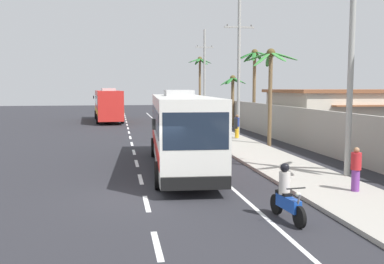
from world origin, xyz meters
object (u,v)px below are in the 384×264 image
(utility_pole_nearest, at_px, (350,54))
(palm_nearest, at_px, (254,71))
(pedestrian_near_kerb, at_px, (227,122))
(palm_fourth, at_px, (200,74))
(utility_pole_far, at_px, (204,74))
(roadside_building, at_px, (356,112))
(pedestrian_far_walk, at_px, (237,126))
(utility_pole_mid, at_px, (239,67))
(pedestrian_midwalk, at_px, (356,168))
(motorcycle_beside_bus, at_px, (196,134))
(palm_third, at_px, (270,74))
(motorcycle_trailing, at_px, (286,197))
(coach_bus_foreground, at_px, (181,128))
(palm_second, at_px, (233,90))
(coach_bus_far_lane, at_px, (108,104))

(utility_pole_nearest, bearing_deg, palm_nearest, 82.98)
(pedestrian_near_kerb, distance_m, palm_fourth, 20.29)
(utility_pole_far, xyz_separation_m, roadside_building, (8.74, -17.02, -3.47))
(pedestrian_far_walk, xyz_separation_m, palm_nearest, (3.22, 6.08, 4.19))
(utility_pole_mid, distance_m, utility_pole_far, 15.95)
(pedestrian_midwalk, xyz_separation_m, utility_pole_far, (1.52, 34.44, 4.35))
(utility_pole_far, bearing_deg, pedestrian_far_walk, -93.88)
(pedestrian_near_kerb, relative_size, palm_nearest, 0.23)
(motorcycle_beside_bus, distance_m, pedestrian_midwalk, 14.76)
(motorcycle_beside_bus, height_order, palm_third, palm_third)
(motorcycle_trailing, bearing_deg, coach_bus_foreground, 102.13)
(utility_pole_nearest, xyz_separation_m, utility_pole_mid, (-0.08, 15.94, 0.24))
(coach_bus_foreground, height_order, palm_fourth, palm_fourth)
(palm_second, relative_size, palm_fourth, 0.66)
(coach_bus_far_lane, bearing_deg, coach_bus_foreground, -82.25)
(utility_pole_nearest, bearing_deg, motorcycle_beside_bus, 109.37)
(utility_pole_mid, bearing_deg, coach_bus_foreground, -116.91)
(coach_bus_foreground, xyz_separation_m, motorcycle_trailing, (1.81, -8.40, -1.24))
(palm_third, bearing_deg, motorcycle_beside_bus, 159.29)
(utility_pole_nearest, distance_m, utility_pole_mid, 15.95)
(pedestrian_near_kerb, distance_m, palm_nearest, 5.94)
(coach_bus_foreground, xyz_separation_m, pedestrian_far_walk, (5.61, 10.31, -0.87))
(coach_bus_foreground, bearing_deg, palm_third, 44.55)
(palm_nearest, bearing_deg, utility_pole_mid, -122.48)
(coach_bus_foreground, distance_m, pedestrian_far_walk, 11.77)
(coach_bus_far_lane, xyz_separation_m, palm_third, (10.73, -22.75, 2.70))
(palm_second, bearing_deg, utility_pole_far, 101.63)
(utility_pole_nearest, bearing_deg, utility_pole_mid, 90.29)
(motorcycle_beside_bus, bearing_deg, palm_nearest, 50.50)
(coach_bus_foreground, distance_m, palm_nearest, 18.91)
(pedestrian_far_walk, distance_m, roadside_building, 10.05)
(pedestrian_near_kerb, bearing_deg, pedestrian_midwalk, 114.78)
(palm_fourth, bearing_deg, utility_pole_mid, -92.60)
(utility_pole_nearest, bearing_deg, roadside_building, 58.25)
(motorcycle_beside_bus, xyz_separation_m, utility_pole_mid, (4.10, 4.06, 4.70))
(motorcycle_beside_bus, xyz_separation_m, pedestrian_far_walk, (3.41, 1.96, 0.37))
(coach_bus_far_lane, bearing_deg, palm_third, -64.75)
(coach_bus_far_lane, height_order, utility_pole_far, utility_pole_far)
(palm_second, bearing_deg, pedestrian_midwalk, -96.15)
(motorcycle_beside_bus, relative_size, utility_pole_nearest, 0.20)
(utility_pole_far, bearing_deg, coach_bus_far_lane, 174.55)
(pedestrian_midwalk, relative_size, palm_third, 0.25)
(coach_bus_foreground, height_order, utility_pole_far, utility_pole_far)
(coach_bus_foreground, bearing_deg, motorcycle_beside_bus, 75.23)
(utility_pole_nearest, relative_size, palm_second, 1.93)
(coach_bus_foreground, distance_m, palm_fourth, 34.33)
(coach_bus_far_lane, bearing_deg, motorcycle_beside_bus, -73.59)
(palm_nearest, xyz_separation_m, palm_fourth, (-1.58, 16.97, 0.30))
(pedestrian_near_kerb, bearing_deg, utility_pole_mid, 141.75)
(palm_second, distance_m, palm_third, 14.86)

